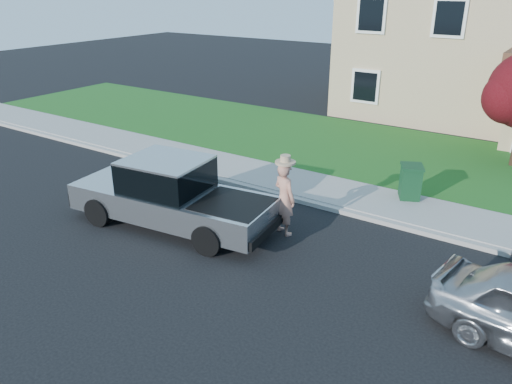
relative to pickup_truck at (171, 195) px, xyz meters
The scene contains 8 objects.
ground 2.38m from the pickup_truck, ahead, with size 80.00×80.00×0.00m, color black.
curb 4.56m from the pickup_truck, 44.28° to the left, with size 40.00×0.20×0.12m, color gray.
sidewalk 5.37m from the pickup_truck, 52.80° to the left, with size 40.00×2.00×0.15m, color gray.
lawn 9.34m from the pickup_truck, 69.79° to the left, with size 40.00×7.00×0.10m, color #154918.
house 17.15m from the pickup_truck, 78.01° to the left, with size 14.00×11.30×6.85m.
pickup_truck is the anchor object (origin of this frame).
woman 2.92m from the pickup_truck, 25.25° to the left, with size 0.80×0.66×2.08m.
trash_bin 6.76m from the pickup_truck, 46.37° to the left, with size 0.83×0.88×0.98m.
Camera 1 is at (6.12, -8.81, 5.92)m, focal length 35.00 mm.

